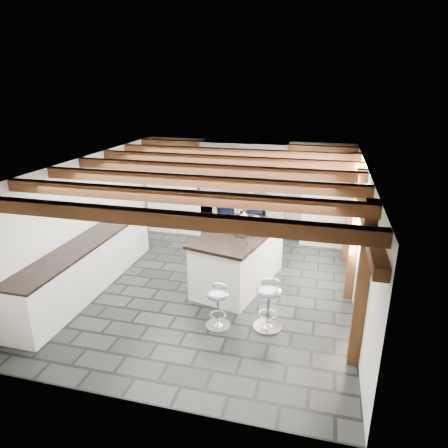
% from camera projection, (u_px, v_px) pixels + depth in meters
% --- Properties ---
extents(ground, '(6.00, 6.00, 0.00)m').
position_uv_depth(ground, '(214.00, 286.00, 7.47)').
color(ground, black).
rests_on(ground, ground).
extents(room_shell, '(6.00, 6.03, 6.00)m').
position_uv_depth(room_shell, '(204.00, 207.00, 8.55)').
color(room_shell, white).
rests_on(room_shell, ground).
extents(range_cooker, '(1.00, 0.63, 0.99)m').
position_uv_depth(range_cooker, '(243.00, 218.00, 9.76)').
color(range_cooker, black).
rests_on(range_cooker, ground).
extents(kitchen_island, '(1.54, 2.27, 1.37)m').
position_uv_depth(kitchen_island, '(239.00, 257.00, 7.42)').
color(kitchen_island, white).
rests_on(kitchen_island, ground).
extents(bar_stool_near, '(0.49, 0.49, 0.82)m').
position_uv_depth(bar_stool_near, '(268.00, 298.00, 6.04)').
color(bar_stool_near, silver).
rests_on(bar_stool_near, ground).
extents(bar_stool_far, '(0.39, 0.39, 0.72)m').
position_uv_depth(bar_stool_far, '(218.00, 301.00, 6.09)').
color(bar_stool_far, silver).
rests_on(bar_stool_far, ground).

